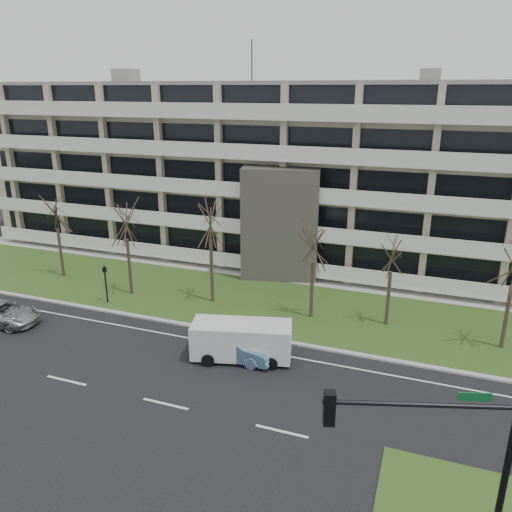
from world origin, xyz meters
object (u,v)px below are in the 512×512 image
at_px(traffic_signal, 443,460).
at_px(pedestrian_signal, 105,280).
at_px(silver_pickup, 1,313).
at_px(blue_sedan, 233,346).
at_px(white_van, 243,338).

height_order(traffic_signal, pedestrian_signal, traffic_signal).
bearing_deg(pedestrian_signal, traffic_signal, -55.78).
distance_m(silver_pickup, traffic_signal, 28.77).
xyz_separation_m(blue_sedan, pedestrian_signal, (-11.52, 4.10, 1.03)).
height_order(white_van, pedestrian_signal, pedestrian_signal).
bearing_deg(pedestrian_signal, blue_sedan, -43.37).
distance_m(white_van, traffic_signal, 14.98).
relative_size(traffic_signal, pedestrian_signal, 2.33).
bearing_deg(white_van, pedestrian_signal, 147.97).
relative_size(silver_pickup, blue_sedan, 1.08).
distance_m(silver_pickup, blue_sedan, 16.09).
bearing_deg(silver_pickup, blue_sedan, -90.96).
bearing_deg(silver_pickup, white_van, -90.25).
distance_m(white_van, pedestrian_signal, 12.68).
height_order(white_van, traffic_signal, traffic_signal).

